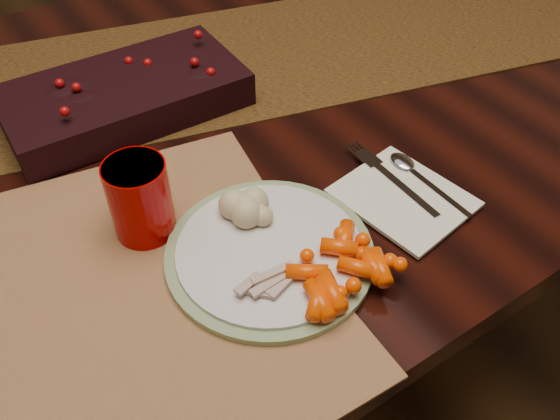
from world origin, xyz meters
TOP-DOWN VIEW (x-y plane):
  - floor at (0.00, 0.00)m, footprint 5.00×5.00m
  - dining_table at (0.00, 0.00)m, footprint 1.80×1.00m
  - table_runner at (0.05, 0.13)m, footprint 1.81×0.79m
  - centerpiece at (-0.08, 0.07)m, footprint 0.36×0.19m
  - placemat_main at (-0.24, -0.33)m, footprint 0.46×0.34m
  - placemat_second at (-0.22, -0.19)m, footprint 0.50×0.40m
  - dinner_plate at (-0.06, -0.30)m, footprint 0.31×0.31m
  - baby_carrots at (-0.02, -0.36)m, footprint 0.12×0.11m
  - mashed_potatoes at (-0.05, -0.24)m, footprint 0.09×0.08m
  - turkey_shreds at (-0.09, -0.34)m, footprint 0.08×0.07m
  - napkin at (0.14, -0.31)m, footprint 0.16×0.18m
  - fork at (0.15, -0.29)m, footprint 0.02×0.15m
  - spoon at (0.19, -0.31)m, footprint 0.03×0.14m
  - red_cup at (-0.16, -0.17)m, footprint 0.08×0.08m

SIDE VIEW (x-z plane):
  - floor at x=0.00m, z-range 0.00..0.00m
  - dining_table at x=0.00m, z-range 0.00..0.75m
  - table_runner at x=0.05m, z-range 0.75..0.75m
  - placemat_main at x=-0.24m, z-range 0.75..0.75m
  - placemat_second at x=-0.22m, z-range 0.75..0.75m
  - napkin at x=0.14m, z-range 0.75..0.76m
  - spoon at x=0.19m, z-range 0.76..0.76m
  - fork at x=0.15m, z-range 0.76..0.76m
  - dinner_plate at x=-0.06m, z-range 0.75..0.77m
  - turkey_shreds at x=-0.09m, z-range 0.77..0.79m
  - baby_carrots at x=-0.02m, z-range 0.77..0.79m
  - centerpiece at x=-0.08m, z-range 0.75..0.82m
  - mashed_potatoes at x=-0.05m, z-range 0.77..0.81m
  - red_cup at x=-0.16m, z-range 0.75..0.86m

